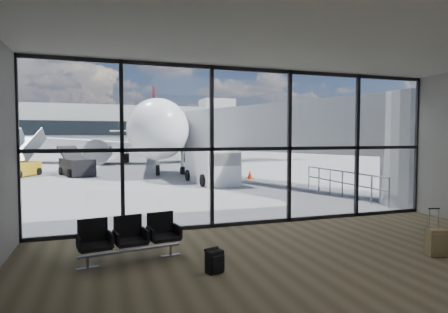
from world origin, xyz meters
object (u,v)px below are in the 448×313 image
backpack (215,261)px  airliner (155,133)px  suitcase (437,242)px  service_van (212,166)px  mobile_stairs (17,167)px  belt_loader (76,166)px  seating_row (130,236)px

backpack → airliner: bearing=64.6°
suitcase → service_van: size_ratio=0.24×
service_van → mobile_stairs: (-10.95, 7.34, -0.33)m
backpack → service_van: size_ratio=0.11×
belt_loader → airliner: bearing=42.1°
backpack → mobile_stairs: bearing=89.7°
suitcase → airliner: bearing=106.2°
suitcase → airliner: airliner is taller
airliner → mobile_stairs: airliner is taller
seating_row → belt_loader: 18.71m
seating_row → suitcase: size_ratio=2.01×
mobile_stairs → belt_loader: bearing=13.0°
backpack → suitcase: suitcase is taller
seating_row → suitcase: suitcase is taller
seating_row → backpack: bearing=-50.5°
suitcase → belt_loader: belt_loader is taller
belt_loader → mobile_stairs: (-3.61, 0.59, -0.04)m
seating_row → mobile_stairs: mobile_stairs is taller
seating_row → service_van: 12.95m
seating_row → suitcase: 6.46m
service_van → mobile_stairs: bearing=142.6°
belt_loader → service_van: bearing=-61.7°
service_van → belt_loader: bearing=133.8°
airliner → mobile_stairs: bearing=-124.2°
service_van → belt_loader: belt_loader is taller
seating_row → airliner: size_ratio=0.05×
seating_row → belt_loader: size_ratio=0.46×
backpack → mobile_stairs: size_ratio=0.12×
backpack → service_van: bearing=54.3°
seating_row → airliner: airliner is taller
belt_loader → mobile_stairs: mobile_stairs is taller
airliner → suitcase: bearing=-80.3°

